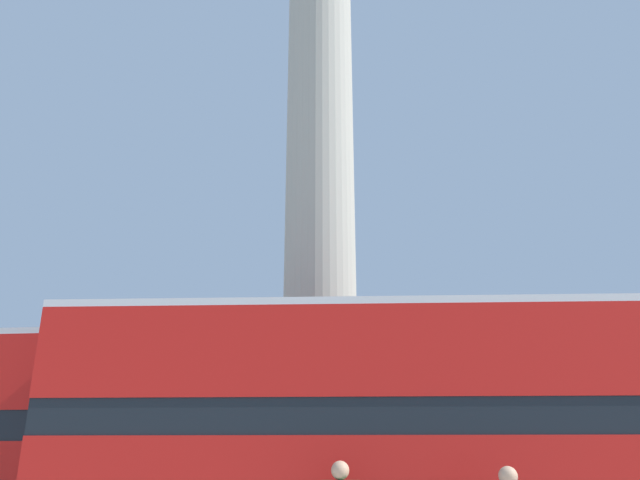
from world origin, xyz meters
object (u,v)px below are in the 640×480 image
(bus_b, at_px, (401,425))
(equestrian_statue, at_px, (65,466))
(monument_column, at_px, (320,199))
(street_lamp, at_px, (295,411))

(bus_b, distance_m, equestrian_statue, 16.65)
(monument_column, xyz_separation_m, equestrian_statue, (-9.83, 4.77, -7.80))
(equestrian_statue, relative_size, street_lamp, 1.15)
(street_lamp, bearing_deg, bus_b, -55.16)
(monument_column, distance_m, street_lamp, 7.36)
(monument_column, distance_m, bus_b, 10.00)
(bus_b, xyz_separation_m, street_lamp, (-2.38, 3.42, 0.49))
(bus_b, bearing_deg, street_lamp, 119.87)
(bus_b, relative_size, street_lamp, 2.25)
(bus_b, height_order, street_lamp, street_lamp)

